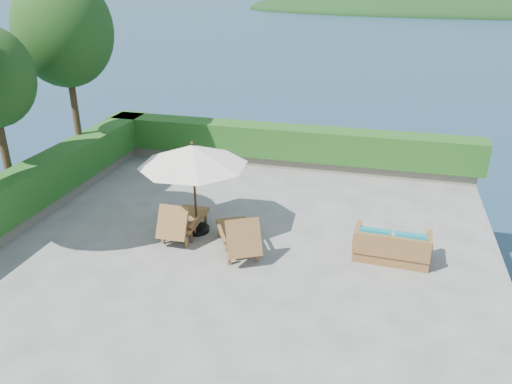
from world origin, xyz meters
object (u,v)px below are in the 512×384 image
(wicker_loveseat, at_px, (391,247))
(lounge_left, at_px, (182,220))
(lounge_right, at_px, (239,235))
(side_table, at_px, (187,226))
(patio_umbrella, at_px, (193,156))

(wicker_loveseat, bearing_deg, lounge_left, -175.69)
(lounge_right, distance_m, side_table, 1.40)
(patio_umbrella, xyz_separation_m, wicker_loveseat, (4.69, -0.18, -1.66))
(lounge_right, xyz_separation_m, wicker_loveseat, (3.39, 0.52, -0.12))
(lounge_left, relative_size, lounge_right, 0.89)
(lounge_left, xyz_separation_m, wicker_loveseat, (4.93, 0.14, -0.10))
(lounge_right, bearing_deg, lounge_left, 138.12)
(patio_umbrella, distance_m, wicker_loveseat, 4.98)
(lounge_left, relative_size, side_table, 3.92)
(lounge_left, bearing_deg, wicker_loveseat, 1.53)
(patio_umbrella, bearing_deg, lounge_left, -126.95)
(patio_umbrella, height_order, side_table, patio_umbrella)
(lounge_left, bearing_deg, patio_umbrella, 52.94)
(side_table, bearing_deg, wicker_loveseat, 3.17)
(patio_umbrella, height_order, lounge_left, patio_umbrella)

